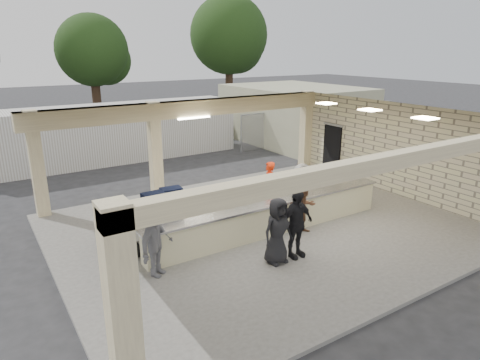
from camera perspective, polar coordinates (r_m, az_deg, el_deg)
ground at (r=13.30m, az=3.07°, el=-6.66°), size 120.00×120.00×0.00m
pavilion at (r=13.44m, az=2.25°, el=-0.23°), size 12.01×10.00×3.55m
baggage_counter at (r=12.70m, az=4.43°, el=-5.00°), size 8.20×0.58×0.98m
luggage_cart at (r=12.27m, az=-10.66°, el=-4.53°), size 2.60×1.69×1.47m
drum_fan at (r=17.13m, az=8.38°, el=0.76°), size 0.84×0.46×0.89m
baggage_handler at (r=14.27m, az=3.84°, el=-0.89°), size 0.62×0.71×1.70m
passenger_a at (r=12.67m, az=8.54°, el=-3.65°), size 0.79×0.36×1.61m
passenger_b at (r=11.19m, az=7.47°, el=-5.81°), size 1.10×0.44×1.86m
passenger_c at (r=10.39m, az=-10.99°, el=-7.77°), size 1.24×1.06×1.89m
passenger_d at (r=10.88m, az=5.02°, el=-6.77°), size 0.86×0.39×1.73m
car_white_a at (r=28.31m, az=1.35°, el=7.72°), size 5.04×2.47×1.43m
car_white_b at (r=30.66m, az=9.56°, el=8.38°), size 5.39×3.37×1.60m
car_dark at (r=29.02m, az=-1.29°, el=7.97°), size 4.52×2.24×1.44m
container_white at (r=22.12m, az=-16.64°, el=6.03°), size 12.58×2.63×2.72m
fence at (r=26.51m, az=11.20°, el=7.50°), size 12.06×0.06×2.03m
tree_mid at (r=37.22m, az=-18.66°, el=15.71°), size 6.00×5.60×8.00m
tree_right at (r=41.07m, az=-1.21°, el=18.37°), size 7.20×7.00×10.00m
adjacent_building at (r=26.17m, az=7.34°, el=8.77°), size 6.00×8.00×3.20m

